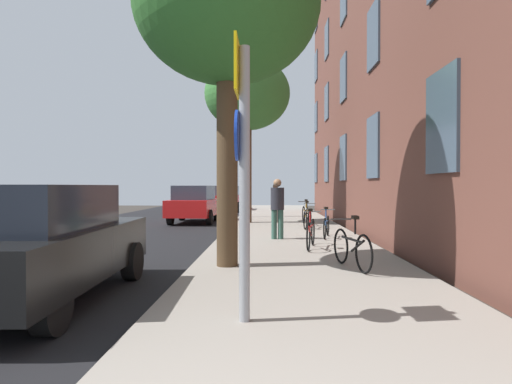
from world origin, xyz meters
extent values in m
plane|color=#332D28|center=(-2.40, 15.00, 0.00)|extent=(41.80, 41.80, 0.00)
cube|color=black|center=(-4.50, 15.00, 0.01)|extent=(7.00, 38.00, 0.01)
cube|color=gray|center=(1.10, 15.00, 0.06)|extent=(4.20, 38.00, 0.12)
cube|color=brown|center=(3.70, 14.50, 6.76)|extent=(0.50, 27.00, 13.52)
cube|color=#384756|center=(3.42, 7.00, 2.72)|extent=(0.06, 1.36, 1.78)
cube|color=#384756|center=(3.42, 12.00, 2.72)|extent=(0.06, 1.36, 1.78)
cube|color=#384756|center=(3.42, 17.00, 2.72)|extent=(0.06, 1.36, 1.78)
cube|color=#384756|center=(3.42, 22.00, 2.72)|extent=(0.06, 1.36, 1.78)
cube|color=#384756|center=(3.42, 27.00, 2.72)|extent=(0.06, 1.36, 1.78)
cube|color=#384756|center=(3.42, 12.00, 5.85)|extent=(0.06, 1.36, 1.78)
cube|color=#384756|center=(3.42, 17.00, 5.85)|extent=(0.06, 1.36, 1.78)
cube|color=#384756|center=(3.42, 22.00, 5.85)|extent=(0.06, 1.36, 1.78)
cube|color=#384756|center=(3.42, 27.00, 5.85)|extent=(0.06, 1.36, 1.78)
cube|color=#384756|center=(3.42, 22.00, 8.98)|extent=(0.06, 1.36, 1.78)
cube|color=#384756|center=(3.42, 27.00, 8.98)|extent=(0.06, 1.36, 1.78)
cube|color=#384756|center=(3.42, 27.00, 12.11)|extent=(0.06, 1.36, 1.78)
cylinder|color=gray|center=(0.19, 4.19, 1.63)|extent=(0.12, 0.12, 3.03)
cube|color=yellow|center=(0.11, 4.19, 2.92)|extent=(0.03, 0.60, 0.60)
cylinder|color=#14339E|center=(0.11, 4.19, 2.17)|extent=(0.03, 0.56, 0.56)
cylinder|color=black|center=(-0.49, 20.95, 1.83)|extent=(0.12, 0.12, 3.42)
cube|color=black|center=(-0.67, 20.95, 3.09)|extent=(0.20, 0.24, 0.80)
sphere|color=red|center=(-0.78, 20.95, 3.35)|extent=(0.16, 0.16, 0.16)
sphere|color=#523707|center=(-0.78, 20.95, 3.09)|extent=(0.16, 0.16, 0.16)
sphere|color=#083E11|center=(-0.78, 20.95, 2.83)|extent=(0.16, 0.16, 0.16)
cylinder|color=#4C3823|center=(-0.31, 7.60, 2.04)|extent=(0.40, 0.40, 3.84)
ellipsoid|color=#2D6628|center=(-0.31, 7.60, 5.00)|extent=(3.48, 3.48, 2.96)
cylinder|color=brown|center=(-0.39, 17.56, 2.23)|extent=(0.35, 0.35, 4.22)
ellipsoid|color=#387533|center=(-0.39, 17.56, 5.39)|extent=(3.49, 3.49, 2.97)
torus|color=black|center=(1.86, 7.90, 0.46)|extent=(0.19, 0.67, 0.68)
torus|color=black|center=(2.08, 6.90, 0.46)|extent=(0.19, 0.67, 0.68)
cylinder|color=black|center=(1.97, 7.40, 0.64)|extent=(0.24, 0.86, 0.04)
cylinder|color=black|center=(2.03, 7.15, 0.56)|extent=(0.16, 0.53, 0.29)
cylinder|color=black|center=(2.00, 7.25, 0.90)|extent=(0.04, 0.04, 0.28)
cube|color=black|center=(2.00, 7.25, 1.06)|extent=(0.10, 0.24, 0.06)
cylinder|color=#4C4C4C|center=(1.86, 7.90, 0.98)|extent=(0.42, 0.12, 0.03)
torus|color=black|center=(1.59, 10.57, 0.46)|extent=(0.17, 0.67, 0.67)
torus|color=black|center=(1.38, 9.50, 0.46)|extent=(0.17, 0.67, 0.67)
cylinder|color=#B21E1E|center=(1.48, 10.04, 0.64)|extent=(0.22, 0.91, 0.04)
cylinder|color=#B21E1E|center=(1.43, 9.77, 0.56)|extent=(0.15, 0.55, 0.30)
cylinder|color=#B21E1E|center=(1.45, 9.88, 0.89)|extent=(0.04, 0.04, 0.28)
cube|color=black|center=(1.45, 9.88, 1.05)|extent=(0.10, 0.24, 0.06)
cylinder|color=#4C4C4C|center=(1.59, 10.57, 0.97)|extent=(0.42, 0.11, 0.03)
torus|color=black|center=(2.25, 12.71, 0.42)|extent=(0.17, 0.60, 0.61)
torus|color=black|center=(2.04, 11.78, 0.42)|extent=(0.17, 0.60, 0.61)
cylinder|color=#194C99|center=(2.15, 12.25, 0.59)|extent=(0.22, 0.80, 0.04)
cylinder|color=#194C99|center=(2.09, 12.01, 0.51)|extent=(0.15, 0.49, 0.27)
cylinder|color=#194C99|center=(2.11, 12.11, 0.83)|extent=(0.04, 0.04, 0.28)
cube|color=black|center=(2.11, 12.11, 0.99)|extent=(0.10, 0.24, 0.06)
cylinder|color=#4C4C4C|center=(2.25, 12.71, 0.91)|extent=(0.42, 0.12, 0.03)
torus|color=black|center=(1.97, 15.52, 0.46)|extent=(0.21, 0.67, 0.68)
torus|color=black|center=(1.73, 14.59, 0.46)|extent=(0.21, 0.67, 0.68)
cylinder|color=black|center=(1.85, 15.06, 0.65)|extent=(0.24, 0.80, 0.04)
cylinder|color=black|center=(1.79, 14.83, 0.56)|extent=(0.16, 0.49, 0.27)
cylinder|color=black|center=(1.82, 14.92, 0.90)|extent=(0.04, 0.04, 0.28)
cube|color=black|center=(1.82, 14.92, 1.06)|extent=(0.10, 0.24, 0.06)
cylinder|color=#4C4C4C|center=(1.97, 15.52, 0.98)|extent=(0.41, 0.13, 0.03)
torus|color=black|center=(1.87, 17.06, 0.47)|extent=(0.08, 0.70, 0.69)
torus|color=black|center=(1.93, 15.99, 0.47)|extent=(0.08, 0.70, 0.69)
cylinder|color=#C68C19|center=(1.90, 16.52, 0.66)|extent=(0.09, 0.92, 0.04)
cylinder|color=#C68C19|center=(1.92, 16.25, 0.57)|extent=(0.07, 0.55, 0.30)
cylinder|color=#C68C19|center=(1.91, 16.36, 0.91)|extent=(0.04, 0.04, 0.28)
cube|color=black|center=(1.91, 16.36, 1.07)|extent=(0.10, 0.24, 0.06)
cylinder|color=#4C4C4C|center=(1.87, 17.06, 0.99)|extent=(0.42, 0.05, 0.03)
cylinder|color=#33594C|center=(0.62, 11.85, 0.53)|extent=(0.16, 0.16, 0.83)
cylinder|color=#33594C|center=(0.81, 11.85, 0.53)|extent=(0.16, 0.16, 0.83)
cylinder|color=#26262D|center=(0.72, 11.85, 1.26)|extent=(0.48, 0.48, 0.62)
sphere|color=#936B4C|center=(0.72, 11.85, 1.70)|extent=(0.22, 0.22, 0.22)
cylinder|color=#4C4742|center=(0.67, 17.55, 0.51)|extent=(0.15, 0.15, 0.78)
cylinder|color=#4C4742|center=(0.84, 17.55, 0.51)|extent=(0.15, 0.15, 0.78)
cylinder|color=#26262D|center=(0.75, 17.55, 1.19)|extent=(0.50, 0.50, 0.58)
sphere|color=brown|center=(0.75, 17.55, 1.60)|extent=(0.21, 0.21, 0.21)
cube|color=black|center=(-2.68, 5.39, 0.68)|extent=(1.93, 4.52, 0.70)
cube|color=#1E232D|center=(-2.68, 5.17, 1.33)|extent=(1.58, 2.55, 0.60)
cylinder|color=black|center=(-3.49, 6.82, 0.33)|extent=(0.22, 0.64, 0.64)
cylinder|color=black|center=(-1.87, 6.82, 0.33)|extent=(0.22, 0.64, 0.64)
cylinder|color=black|center=(-1.87, 3.96, 0.33)|extent=(0.22, 0.64, 0.64)
cube|color=red|center=(-2.76, 18.75, 0.68)|extent=(1.94, 3.99, 0.70)
cube|color=#2D3847|center=(-2.76, 18.56, 1.33)|extent=(1.58, 2.26, 0.60)
cylinder|color=black|center=(-3.56, 20.01, 0.33)|extent=(0.22, 0.64, 0.64)
cylinder|color=black|center=(-1.95, 20.01, 0.33)|extent=(0.22, 0.64, 0.64)
cylinder|color=black|center=(-3.56, 17.50, 0.33)|extent=(0.22, 0.64, 0.64)
cylinder|color=black|center=(-1.95, 17.50, 0.33)|extent=(0.22, 0.64, 0.64)
cube|color=red|center=(-2.20, 27.70, 0.68)|extent=(1.82, 4.07, 0.70)
cube|color=#384756|center=(-2.20, 27.50, 1.33)|extent=(1.50, 2.29, 0.60)
cylinder|color=black|center=(-2.97, 28.99, 0.33)|extent=(0.22, 0.64, 0.64)
cylinder|color=black|center=(-1.42, 28.99, 0.33)|extent=(0.22, 0.64, 0.64)
cylinder|color=black|center=(-2.97, 26.41, 0.33)|extent=(0.22, 0.64, 0.64)
cylinder|color=black|center=(-1.42, 26.41, 0.33)|extent=(0.22, 0.64, 0.64)
camera|label=1|loc=(0.45, -0.73, 1.61)|focal=31.36mm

